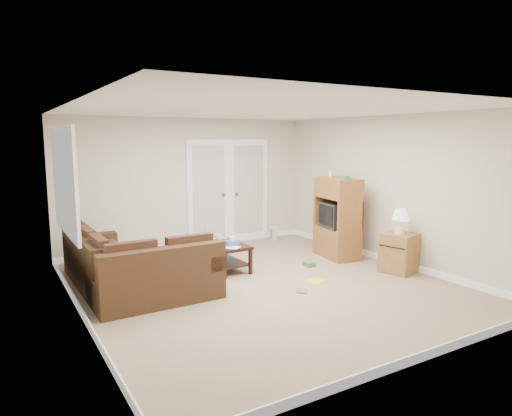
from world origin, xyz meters
TOP-DOWN VIEW (x-y plane):
  - floor at (0.00, 0.00)m, footprint 5.50×5.50m
  - ceiling at (0.00, 0.00)m, footprint 5.00×5.50m
  - wall_left at (-2.50, 0.00)m, footprint 0.02×5.50m
  - wall_right at (2.50, 0.00)m, footprint 0.02×5.50m
  - wall_back at (0.00, 2.75)m, footprint 5.00×0.02m
  - wall_front at (0.00, -2.75)m, footprint 5.00×0.02m
  - baseboards at (0.00, 0.00)m, footprint 5.00×5.50m
  - french_doors at (0.85, 2.71)m, footprint 1.80×0.05m
  - window_left at (-2.46, 1.00)m, footprint 0.05×1.92m
  - sectional_sofa at (-1.78, 0.74)m, footprint 1.71×2.50m
  - coffee_table at (-0.13, 1.07)m, footprint 0.57×1.09m
  - tv_armoire at (1.98, 0.71)m, footprint 0.62×0.95m
  - side_cabinet at (2.20, -0.54)m, footprint 0.59×0.59m
  - space_heater at (1.76, 2.45)m, footprint 0.12×0.10m
  - floor_magazine at (0.76, -0.25)m, footprint 0.37×0.34m
  - floor_greenbox at (1.18, 0.45)m, footprint 0.15×0.19m
  - floor_book at (0.26, -0.47)m, footprint 0.24×0.25m

SIDE VIEW (x-z plane):
  - floor at x=0.00m, z-range 0.00..0.00m
  - floor_magazine at x=0.76m, z-range 0.00..0.01m
  - floor_book at x=0.26m, z-range 0.00..0.02m
  - floor_greenbox at x=1.18m, z-range 0.00..0.08m
  - baseboards at x=0.00m, z-range 0.00..0.10m
  - space_heater at x=1.76m, z-range 0.00..0.28m
  - coffee_table at x=-0.13m, z-range -0.13..0.61m
  - sectional_sofa at x=-1.78m, z-range -0.08..0.69m
  - side_cabinet at x=2.20m, z-range -0.14..0.87m
  - tv_armoire at x=1.98m, z-range -0.05..1.48m
  - french_doors at x=0.85m, z-range -0.03..2.10m
  - wall_left at x=-2.50m, z-range 0.00..2.50m
  - wall_right at x=2.50m, z-range 0.00..2.50m
  - wall_back at x=0.00m, z-range 0.00..2.50m
  - wall_front at x=0.00m, z-range 0.00..2.50m
  - window_left at x=-2.46m, z-range 0.84..2.26m
  - ceiling at x=0.00m, z-range 2.49..2.51m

